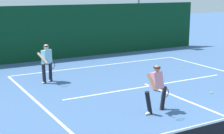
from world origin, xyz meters
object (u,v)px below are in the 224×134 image
player_far (47,62)px  tennis_ball (211,93)px  player_near (157,87)px  tennis_ball_extra (182,67)px

player_far → tennis_ball: bearing=108.5°
player_near → tennis_ball_extra: bearing=-150.9°
player_far → tennis_ball_extra: player_far is taller
tennis_ball_extra → player_near: bearing=-137.5°
player_far → player_near: bearing=81.3°
player_near → player_far: size_ratio=0.95×
tennis_ball → tennis_ball_extra: bearing=63.1°
player_near → tennis_ball_extra: size_ratio=23.68×
tennis_ball → tennis_ball_extra: 4.65m
player_near → tennis_ball: 3.23m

